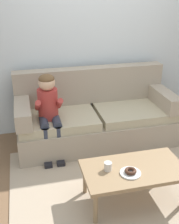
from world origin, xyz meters
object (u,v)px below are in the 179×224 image
(toy_controller, at_px, (140,165))
(coffee_table, at_px, (134,172))
(mug, at_px, (108,166))
(couch, at_px, (95,118))
(donut, at_px, (131,171))
(person_child, at_px, (49,108))

(toy_controller, bearing_deg, coffee_table, -113.12)
(mug, distance_m, toy_controller, 0.88)
(mug, bearing_deg, couch, 81.01)
(donut, xyz_separation_m, mug, (-0.20, 0.11, 0.01))
(couch, distance_m, mug, 1.33)
(coffee_table, bearing_deg, mug, 172.83)
(couch, bearing_deg, mug, -98.99)
(donut, distance_m, toy_controller, 0.83)
(person_child, bearing_deg, couch, 17.91)
(donut, bearing_deg, person_child, 118.81)
(couch, xyz_separation_m, mug, (-0.21, -1.31, 0.10))
(couch, bearing_deg, donut, -90.27)
(donut, bearing_deg, toy_controller, 56.78)
(person_child, bearing_deg, toy_controller, -29.55)
(coffee_table, height_order, toy_controller, coffee_table)
(couch, distance_m, coffee_table, 1.34)
(donut, bearing_deg, coffee_table, 47.52)
(donut, distance_m, mug, 0.23)
(coffee_table, relative_size, person_child, 0.95)
(donut, height_order, toy_controller, donut)
(couch, relative_size, donut, 18.24)
(mug, bearing_deg, toy_controller, 39.65)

